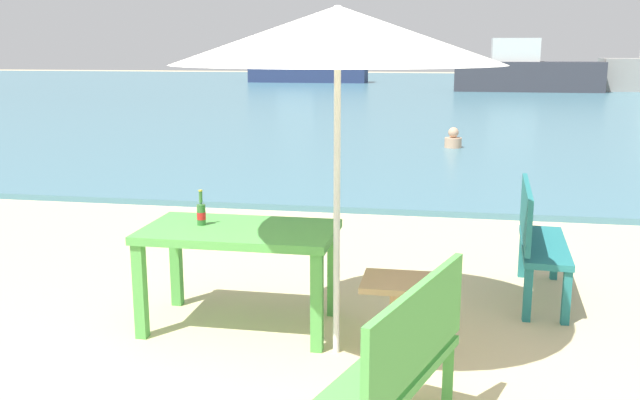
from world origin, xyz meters
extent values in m
cube|color=teal|center=(0.00, 30.00, 0.04)|extent=(120.00, 50.00, 0.08)
cube|color=#4C9E47|center=(-0.55, 1.22, 0.73)|extent=(1.40, 0.80, 0.06)
cube|color=#4C9E47|center=(-1.19, 0.88, 0.35)|extent=(0.08, 0.08, 0.70)
cube|color=#4C9E47|center=(0.09, 0.88, 0.35)|extent=(0.08, 0.08, 0.70)
cube|color=#4C9E47|center=(-1.19, 1.56, 0.35)|extent=(0.08, 0.08, 0.70)
cube|color=#4C9E47|center=(0.09, 1.56, 0.35)|extent=(0.08, 0.08, 0.70)
cylinder|color=#2D662D|center=(-0.85, 1.25, 0.84)|extent=(0.06, 0.06, 0.16)
cone|color=#2D662D|center=(-0.85, 1.25, 0.92)|extent=(0.06, 0.06, 0.03)
cylinder|color=#2D662D|center=(-0.85, 1.25, 0.97)|extent=(0.03, 0.03, 0.09)
cylinder|color=red|center=(-0.85, 1.25, 0.83)|extent=(0.07, 0.07, 0.05)
cylinder|color=gold|center=(-0.85, 1.25, 1.02)|extent=(0.03, 0.03, 0.01)
cylinder|color=silver|center=(0.23, 0.88, 1.15)|extent=(0.04, 0.04, 2.30)
cone|color=silver|center=(0.23, 0.88, 2.12)|extent=(2.10, 2.10, 0.36)
cube|color=tan|center=(0.62, 0.90, 0.52)|extent=(0.44, 0.44, 0.04)
cylinder|color=tan|center=(0.62, 0.90, 0.25)|extent=(0.07, 0.07, 0.50)
cylinder|color=tan|center=(0.62, 0.90, 0.01)|extent=(0.32, 0.32, 0.03)
cube|color=#237275|center=(1.74, 2.24, 0.45)|extent=(0.43, 1.22, 0.05)
cube|color=#237275|center=(1.58, 2.25, 0.73)|extent=(0.11, 1.20, 0.44)
cube|color=#237275|center=(1.85, 1.69, 0.21)|extent=(0.06, 0.06, 0.42)
cube|color=#237275|center=(1.91, 2.78, 0.21)|extent=(0.06, 0.06, 0.42)
cube|color=#237275|center=(1.57, 1.70, 0.21)|extent=(0.06, 0.06, 0.42)
cube|color=#237275|center=(1.63, 2.80, 0.21)|extent=(0.06, 0.06, 0.42)
cube|color=#4C9E47|center=(0.67, -0.33, 0.45)|extent=(0.72, 1.25, 0.05)
cube|color=#4C9E47|center=(0.82, -0.38, 0.73)|extent=(0.42, 1.15, 0.44)
cube|color=#4C9E47|center=(0.71, 0.24, 0.21)|extent=(0.06, 0.06, 0.42)
cube|color=#4C9E47|center=(0.98, 0.15, 0.21)|extent=(0.06, 0.06, 0.42)
cylinder|color=tan|center=(1.03, 10.80, 0.18)|extent=(0.34, 0.34, 0.20)
sphere|color=tan|center=(1.03, 10.80, 0.39)|extent=(0.21, 0.21, 0.21)
cube|color=#38383F|center=(4.45, 30.79, 0.76)|extent=(6.66, 1.82, 1.36)
cube|color=silver|center=(3.84, 30.79, 1.97)|extent=(2.12, 1.36, 1.06)
cube|color=navy|center=(-7.34, 37.81, 0.78)|extent=(6.89, 1.88, 1.41)
cube|color=silver|center=(-7.97, 37.81, 2.04)|extent=(2.19, 1.41, 1.10)
camera|label=1|loc=(0.93, -3.57, 2.04)|focal=39.54mm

